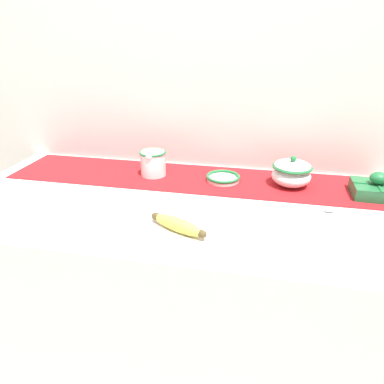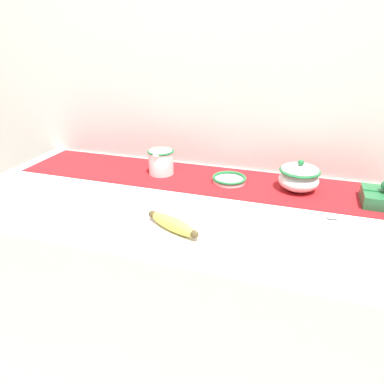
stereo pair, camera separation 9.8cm
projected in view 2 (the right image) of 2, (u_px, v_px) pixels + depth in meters
The scene contains 8 objects.
countertop at pixel (181, 312), 1.28m from camera, with size 1.43×0.66×0.94m, color silver.
back_wall at pixel (209, 97), 1.28m from camera, with size 2.23×0.04×2.40m, color silver.
table_runner at pixel (196, 178), 1.25m from camera, with size 1.32×0.27×0.00m, color #A8191E.
cream_pitcher at pixel (161, 161), 1.26m from camera, with size 0.10×0.11×0.09m.
sugar_bowl at pixel (299, 177), 1.13m from camera, with size 0.13×0.13×0.11m.
small_dish at pixel (229, 179), 1.21m from camera, with size 0.12×0.12×0.02m.
banana at pixel (172, 224), 0.91m from camera, with size 0.17×0.10×0.04m.
spoon at pixel (329, 217), 0.97m from camera, with size 0.16×0.09×0.01m.
Camera 2 is at (0.34, -0.92, 1.41)m, focal length 32.00 mm.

